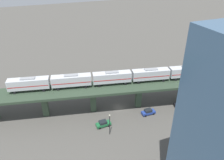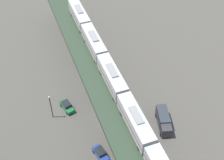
{
  "view_description": "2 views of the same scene",
  "coord_description": "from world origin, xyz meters",
  "px_view_note": "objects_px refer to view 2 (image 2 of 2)",
  "views": [
    {
      "loc": [
        54.15,
        -23.87,
        43.7
      ],
      "look_at": [
        -1.82,
        -1.77,
        9.98
      ],
      "focal_mm": 35.0,
      "sensor_mm": 36.0,
      "label": 1
    },
    {
      "loc": [
        23.61,
        38.17,
        56.08
      ],
      "look_at": [
        -1.82,
        -1.77,
        9.98
      ],
      "focal_mm": 50.0,
      "sensor_mm": 36.0,
      "label": 2
    }
  ],
  "objects_px": {
    "street_car_blue": "(100,153)",
    "delivery_truck": "(164,120)",
    "street_lamp": "(51,105)",
    "street_car_green": "(67,106)",
    "subway_train": "(112,76)"
  },
  "relations": [
    {
      "from": "street_car_green",
      "to": "street_lamp",
      "type": "height_order",
      "value": "street_lamp"
    },
    {
      "from": "street_car_blue",
      "to": "delivery_truck",
      "type": "relative_size",
      "value": 0.6
    },
    {
      "from": "street_car_green",
      "to": "subway_train",
      "type": "bearing_deg",
      "value": 144.32
    },
    {
      "from": "subway_train",
      "to": "street_car_blue",
      "type": "bearing_deg",
      "value": 46.61
    },
    {
      "from": "subway_train",
      "to": "street_car_green",
      "type": "bearing_deg",
      "value": -35.68
    },
    {
      "from": "subway_train",
      "to": "delivery_truck",
      "type": "xyz_separation_m",
      "value": [
        -7.31,
        9.74,
        -9.26
      ]
    },
    {
      "from": "subway_train",
      "to": "street_car_blue",
      "type": "height_order",
      "value": "subway_train"
    },
    {
      "from": "delivery_truck",
      "to": "street_lamp",
      "type": "height_order",
      "value": "street_lamp"
    },
    {
      "from": "street_car_blue",
      "to": "street_lamp",
      "type": "relative_size",
      "value": 0.64
    },
    {
      "from": "street_car_green",
      "to": "street_car_blue",
      "type": "bearing_deg",
      "value": 90.21
    },
    {
      "from": "delivery_truck",
      "to": "street_car_blue",
      "type": "bearing_deg",
      "value": -2.5
    },
    {
      "from": "street_car_green",
      "to": "delivery_truck",
      "type": "distance_m",
      "value": 22.52
    },
    {
      "from": "delivery_truck",
      "to": "subway_train",
      "type": "bearing_deg",
      "value": -53.12
    },
    {
      "from": "subway_train",
      "to": "delivery_truck",
      "type": "distance_m",
      "value": 15.29
    },
    {
      "from": "street_lamp",
      "to": "street_car_blue",
      "type": "bearing_deg",
      "value": 104.96
    }
  ]
}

